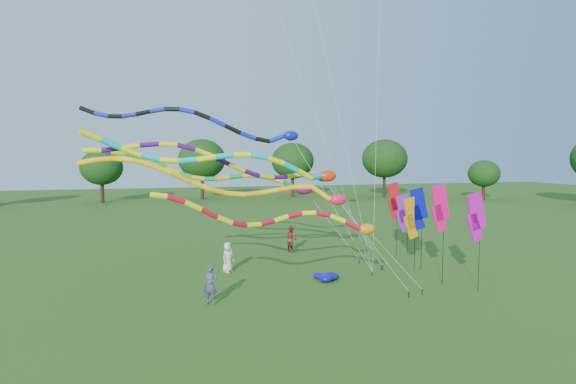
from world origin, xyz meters
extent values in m
plane|color=#235316|center=(0.00, 0.00, 0.00)|extent=(160.00, 160.00, 0.00)
cylinder|color=#382314|center=(34.23, 37.84, 1.11)|extent=(0.50, 0.50, 2.22)
ellipsoid|color=#153B10|center=(34.23, 37.84, 4.01)|extent=(4.69, 4.69, 3.98)
cylinder|color=#382314|center=(24.51, 47.82, 1.40)|extent=(0.50, 0.50, 2.79)
ellipsoid|color=#153B10|center=(24.51, 47.82, 5.04)|extent=(5.89, 5.89, 5.01)
cylinder|color=#382314|center=(11.98, 55.72, 1.22)|extent=(0.50, 0.50, 2.44)
ellipsoid|color=#153B10|center=(11.98, 55.72, 4.40)|extent=(5.14, 5.14, 4.37)
cylinder|color=#382314|center=(-2.94, 58.80, 1.12)|extent=(0.50, 0.50, 2.24)
ellipsoid|color=#153B10|center=(-2.94, 58.80, 4.05)|extent=(4.73, 4.73, 4.02)
cylinder|color=#382314|center=(-17.63, 54.70, 1.48)|extent=(0.50, 0.50, 2.96)
ellipsoid|color=#153B10|center=(-17.63, 54.70, 5.35)|extent=(6.25, 6.25, 5.32)
cylinder|color=black|center=(3.44, 0.45, 0.15)|extent=(0.05, 0.05, 0.30)
cylinder|color=silver|center=(1.95, 0.38, 1.81)|extent=(0.02, 0.02, 4.27)
ellipsoid|color=orange|center=(0.47, 0.31, 3.35)|extent=(0.77, 0.50, 0.50)
cylinder|color=red|center=(-0.21, 0.37, 3.52)|extent=(0.22, 0.22, 0.77)
cylinder|color=#ECFF0D|center=(-0.87, 0.52, 3.84)|extent=(0.22, 0.22, 0.73)
cylinder|color=red|center=(-1.52, 0.63, 4.05)|extent=(0.22, 0.22, 0.68)
cylinder|color=#ECFF0D|center=(-2.18, 0.70, 4.11)|extent=(0.22, 0.22, 0.65)
cylinder|color=red|center=(-2.83, 0.69, 4.05)|extent=(0.22, 0.22, 0.66)
cylinder|color=#ECFF0D|center=(-3.48, 0.62, 3.91)|extent=(0.22, 0.22, 0.67)
cylinder|color=red|center=(-4.12, 0.48, 3.78)|extent=(0.22, 0.22, 0.67)
cylinder|color=#ECFF0D|center=(-4.76, 0.29, 3.74)|extent=(0.22, 0.22, 0.67)
cylinder|color=red|center=(-5.41, 0.07, 3.82)|extent=(0.22, 0.22, 0.70)
cylinder|color=#ECFF0D|center=(-6.05, -0.15, 4.05)|extent=(0.22, 0.22, 0.74)
cylinder|color=red|center=(-6.69, -0.35, 4.37)|extent=(0.22, 0.22, 0.76)
cylinder|color=#ECFF0D|center=(-7.33, -0.52, 4.71)|extent=(0.22, 0.22, 0.74)
cylinder|color=red|center=(-7.98, -0.63, 4.99)|extent=(0.22, 0.22, 0.69)
cylinder|color=#ECFF0D|center=(-8.63, -0.67, 5.15)|extent=(0.22, 0.22, 0.66)
cylinder|color=black|center=(2.65, 0.30, 0.15)|extent=(0.05, 0.05, 0.30)
cylinder|color=silver|center=(0.95, 0.53, 2.48)|extent=(0.02, 0.02, 5.58)
ellipsoid|color=#EE1A44|center=(-0.76, 0.76, 4.68)|extent=(0.81, 0.52, 0.52)
cylinder|color=#FFA40D|center=(-1.45, 1.12, 4.96)|extent=(0.23, 0.23, 1.09)
cylinder|color=yellow|center=(-2.18, 1.50, 5.23)|extent=(0.23, 0.23, 0.78)
cylinder|color=#FFA40D|center=(-2.95, 1.59, 5.17)|extent=(0.23, 0.23, 0.78)
cylinder|color=yellow|center=(-3.73, 1.62, 5.05)|extent=(0.23, 0.23, 0.79)
cylinder|color=#FFA40D|center=(-4.52, 1.59, 4.96)|extent=(0.23, 0.23, 0.79)
cylinder|color=yellow|center=(-5.31, 1.52, 4.96)|extent=(0.23, 0.23, 0.80)
cylinder|color=#FFA40D|center=(-6.10, 1.44, 5.11)|extent=(0.23, 0.23, 0.83)
cylinder|color=yellow|center=(-6.90, 1.36, 5.38)|extent=(0.23, 0.23, 0.86)
cylinder|color=#FFA40D|center=(-7.69, 1.30, 5.74)|extent=(0.23, 0.23, 0.87)
cylinder|color=yellow|center=(-8.47, 1.30, 6.09)|extent=(0.23, 0.23, 0.85)
cylinder|color=#FFA40D|center=(-9.24, 1.37, 6.37)|extent=(0.23, 0.23, 0.81)
cylinder|color=yellow|center=(-10.01, 1.50, 6.52)|extent=(0.23, 0.23, 0.78)
cylinder|color=#FFA40D|center=(-10.76, 1.69, 6.52)|extent=(0.23, 0.23, 0.79)
cylinder|color=yellow|center=(-11.51, 1.94, 6.42)|extent=(0.23, 0.23, 0.81)
cylinder|color=black|center=(3.78, 5.62, 0.15)|extent=(0.05, 0.05, 0.30)
cylinder|color=silver|center=(1.93, 5.43, 2.89)|extent=(0.02, 0.02, 6.41)
ellipsoid|color=#178023|center=(0.08, 5.23, 5.50)|extent=(0.84, 0.54, 0.54)
cylinder|color=#4B0B7D|center=(-0.71, 5.38, 5.56)|extent=(0.24, 0.24, 0.97)
cylinder|color=#ECEB0C|center=(-1.57, 5.45, 5.57)|extent=(0.24, 0.24, 0.86)
cylinder|color=#4B0B7D|center=(-2.39, 5.20, 5.51)|extent=(0.24, 0.24, 0.86)
cylinder|color=#ECEB0C|center=(-3.20, 4.93, 5.56)|extent=(0.24, 0.24, 0.87)
cylinder|color=#4B0B7D|center=(-4.02, 4.65, 5.75)|extent=(0.24, 0.24, 0.90)
cylinder|color=#ECEB0C|center=(-4.84, 4.38, 6.07)|extent=(0.24, 0.24, 0.93)
cylinder|color=#4B0B7D|center=(-5.67, 4.16, 6.45)|extent=(0.24, 0.24, 0.93)
cylinder|color=#ECEB0C|center=(-6.49, 4.00, 6.81)|extent=(0.24, 0.24, 0.91)
cylinder|color=#4B0B7D|center=(-7.33, 3.90, 7.07)|extent=(0.24, 0.24, 0.87)
cylinder|color=#ECEB0C|center=(-8.18, 3.87, 7.20)|extent=(0.24, 0.24, 0.85)
cylinder|color=#4B0B7D|center=(-9.03, 3.91, 7.19)|extent=(0.24, 0.24, 0.86)
cylinder|color=#ECEB0C|center=(-9.88, 3.98, 7.09)|extent=(0.24, 0.24, 0.87)
cylinder|color=#4B0B7D|center=(-10.74, 4.08, 6.96)|extent=(0.24, 0.24, 0.87)
cylinder|color=#ECEB0C|center=(-11.60, 4.18, 6.90)|extent=(0.24, 0.24, 0.86)
cylinder|color=black|center=(2.67, 4.49, 0.15)|extent=(0.05, 0.05, 0.30)
cylinder|color=silver|center=(0.47, 4.95, 4.00)|extent=(0.02, 0.02, 8.70)
ellipsoid|color=#0C17AE|center=(-1.73, 5.42, 7.73)|extent=(0.83, 0.53, 0.53)
cylinder|color=#0C23C6|center=(-2.45, 5.59, 7.57)|extent=(0.24, 0.24, 0.84)
cylinder|color=black|center=(-3.23, 5.68, 7.50)|extent=(0.24, 0.24, 0.82)
cylinder|color=#0C23C6|center=(-4.04, 5.66, 7.71)|extent=(0.24, 0.24, 0.85)
cylinder|color=black|center=(-4.83, 5.67, 8.04)|extent=(0.24, 0.24, 0.88)
cylinder|color=#0C23C6|center=(-5.62, 5.73, 8.42)|extent=(0.24, 0.24, 0.87)
cylinder|color=black|center=(-6.39, 5.85, 8.75)|extent=(0.24, 0.24, 0.84)
cylinder|color=#0C23C6|center=(-7.15, 6.04, 8.99)|extent=(0.24, 0.24, 0.80)
cylinder|color=black|center=(-7.89, 6.29, 9.08)|extent=(0.24, 0.24, 0.79)
cylinder|color=#0C23C6|center=(-8.63, 6.59, 9.03)|extent=(0.24, 0.24, 0.81)
cylinder|color=black|center=(-9.35, 6.93, 8.91)|extent=(0.24, 0.24, 0.82)
cylinder|color=#0C23C6|center=(-10.08, 7.28, 8.79)|extent=(0.24, 0.24, 0.81)
cylinder|color=black|center=(-10.81, 7.62, 8.75)|extent=(0.24, 0.24, 0.80)
cylinder|color=#0C23C6|center=(-11.54, 7.92, 8.84)|extent=(0.24, 0.24, 0.81)
cylinder|color=black|center=(-12.28, 8.17, 9.07)|extent=(0.24, 0.24, 0.84)
cylinder|color=black|center=(3.84, 5.53, 0.15)|extent=(0.05, 0.05, 0.30)
cylinder|color=silver|center=(2.00, 5.18, 2.92)|extent=(0.02, 0.02, 6.48)
ellipsoid|color=red|center=(0.16, 4.83, 5.57)|extent=(0.99, 0.64, 0.64)
cylinder|color=#0BBEBE|center=(-0.57, 4.49, 5.53)|extent=(0.29, 0.29, 0.94)
cylinder|color=#FAFF0D|center=(-1.35, 4.08, 5.70)|extent=(0.29, 0.29, 0.94)
cylinder|color=#0BBEBE|center=(-2.17, 3.85, 6.08)|extent=(0.29, 0.29, 0.93)
cylinder|color=#FAFF0D|center=(-3.00, 3.69, 6.42)|extent=(0.29, 0.29, 0.89)
cylinder|color=#0BBEBE|center=(-3.84, 3.59, 6.63)|extent=(0.29, 0.29, 0.86)
cylinder|color=#FAFF0D|center=(-4.69, 3.56, 6.71)|extent=(0.29, 0.29, 0.86)
cylinder|color=#0BBEBE|center=(-5.56, 3.56, 6.65)|extent=(0.29, 0.29, 0.87)
cylinder|color=#FAFF0D|center=(-6.42, 3.59, 6.54)|extent=(0.29, 0.29, 0.88)
cylinder|color=#0BBEBE|center=(-7.29, 3.62, 6.45)|extent=(0.29, 0.29, 0.87)
cylinder|color=#FAFF0D|center=(-8.15, 3.63, 6.45)|extent=(0.29, 0.29, 0.86)
cylinder|color=#0BBEBE|center=(-9.01, 3.59, 6.58)|extent=(0.29, 0.29, 0.88)
cylinder|color=#FAFF0D|center=(-9.85, 3.49, 6.85)|extent=(0.29, 0.29, 0.91)
cylinder|color=#0BBEBE|center=(-10.68, 3.32, 7.20)|extent=(0.29, 0.29, 0.93)
cylinder|color=#FAFF0D|center=(-11.49, 3.08, 7.57)|extent=(0.29, 0.29, 0.92)
cylinder|color=black|center=(3.17, 7.42, 0.15)|extent=(0.05, 0.05, 0.30)
cylinder|color=silver|center=(1.59, 8.05, 2.43)|extent=(0.02, 0.02, 5.48)
ellipsoid|color=#840C5C|center=(0.01, 8.67, 4.57)|extent=(1.00, 0.64, 0.64)
cylinder|color=#139133|center=(-0.82, 8.71, 4.81)|extent=(0.29, 0.29, 1.13)
cylinder|color=gold|center=(-1.72, 8.81, 5.18)|extent=(0.29, 0.29, 0.91)
cylinder|color=#139133|center=(-2.49, 9.21, 5.37)|extent=(0.29, 0.29, 0.88)
cylinder|color=gold|center=(-3.24, 9.67, 5.41)|extent=(0.29, 0.29, 0.88)
cylinder|color=#139133|center=(-3.97, 10.16, 5.35)|extent=(0.29, 0.29, 0.89)
cylinder|color=gold|center=(-4.71, 10.65, 5.24)|extent=(0.29, 0.29, 0.89)
cylinder|color=#139133|center=(-5.44, 11.14, 5.17)|extent=(0.29, 0.29, 0.88)
cylinder|color=gold|center=(-6.20, 11.59, 5.20)|extent=(0.29, 0.29, 0.88)
cylinder|color=#139133|center=(-6.97, 12.00, 5.38)|extent=(0.29, 0.29, 0.90)
cylinder|color=gold|center=(-7.76, 12.34, 5.68)|extent=(0.29, 0.29, 0.94)
cylinder|color=#139133|center=(-8.58, 12.62, 6.05)|extent=(0.29, 0.29, 0.95)
cylinder|color=gold|center=(-9.43, 12.83, 6.41)|extent=(0.29, 0.29, 0.94)
cylinder|color=#139133|center=(-10.29, 13.01, 6.68)|extent=(0.29, 0.29, 0.91)
cylinder|color=gold|center=(-11.16, 13.15, 6.82)|extent=(0.29, 0.29, 0.89)
cylinder|color=black|center=(2.50, 4.00, 0.15)|extent=(0.04, 0.04, 0.30)
cylinder|color=silver|center=(0.35, 4.57, 10.14)|extent=(0.01, 0.01, 20.18)
cylinder|color=black|center=(2.50, 4.00, 0.15)|extent=(0.04, 0.04, 0.30)
cylinder|color=silver|center=(-1.99, 2.48, 10.33)|extent=(0.01, 0.01, 22.19)
cylinder|color=black|center=(2.50, 4.00, 0.15)|extent=(0.04, 0.04, 0.30)
cylinder|color=silver|center=(3.35, 5.57, 8.64)|extent=(0.01, 0.01, 17.06)
cylinder|color=black|center=(6.50, 0.41, 2.29)|extent=(0.02, 0.02, 4.57)
cube|color=#D20BA9|center=(6.28, 0.40, 3.97)|extent=(1.16, 0.14, 1.93)
cube|color=#D20BA9|center=(6.20, 0.40, 3.17)|extent=(1.01, 0.13, 1.51)
cylinder|color=black|center=(5.60, 5.05, 1.99)|extent=(0.02, 0.02, 3.97)
cube|color=orange|center=(5.39, 5.03, 3.37)|extent=(1.16, 0.20, 1.93)
cube|color=orange|center=(5.31, 5.02, 2.57)|extent=(1.01, 0.18, 1.51)
cylinder|color=black|center=(6.96, 8.37, 1.91)|extent=(0.02, 0.02, 3.81)
cube|color=purple|center=(6.76, 8.46, 3.21)|extent=(1.09, 0.54, 1.93)
cube|color=purple|center=(6.69, 8.49, 2.41)|extent=(0.95, 0.48, 1.51)
cylinder|color=black|center=(6.03, 5.02, 2.24)|extent=(0.02, 0.02, 4.49)
cube|color=#0B0DA6|center=(5.81, 5.03, 3.89)|extent=(1.16, 0.13, 1.93)
cube|color=#0B0DA6|center=(5.73, 5.03, 3.09)|extent=(1.01, 0.12, 1.51)
cylinder|color=black|center=(5.40, 1.84, 2.43)|extent=(0.02, 0.02, 4.87)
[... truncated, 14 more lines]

